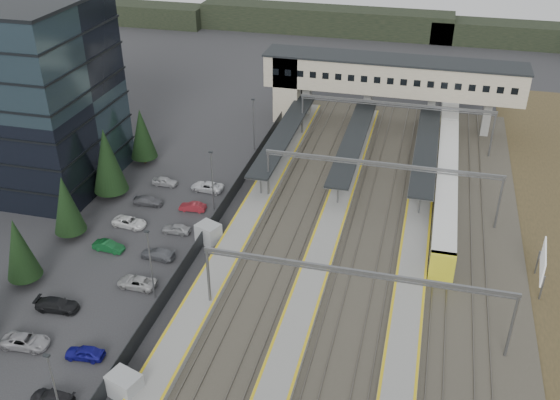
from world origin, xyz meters
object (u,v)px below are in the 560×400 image
(relay_cabin_near, at_px, (125,385))
(billboard, at_px, (543,263))
(footbridge, at_px, (374,78))
(relay_cabin_far, at_px, (208,233))
(train, at_px, (447,156))
(office_building, at_px, (8,93))

(relay_cabin_near, xyz_separation_m, billboard, (34.85, 24.01, 1.92))
(footbridge, height_order, billboard, footbridge)
(relay_cabin_near, relative_size, relay_cabin_far, 1.01)
(footbridge, bearing_deg, relay_cabin_near, -101.50)
(relay_cabin_near, distance_m, relay_cabin_far, 23.55)
(relay_cabin_near, relative_size, billboard, 0.57)
(relay_cabin_near, distance_m, billboard, 42.37)
(relay_cabin_near, distance_m, train, 55.21)
(office_building, xyz_separation_m, footbridge, (43.70, 30.00, -4.26))
(office_building, bearing_deg, footbridge, 34.47)
(relay_cabin_far, bearing_deg, billboard, 0.78)
(relay_cabin_far, height_order, billboard, billboard)
(relay_cabin_far, relative_size, footbridge, 0.08)
(footbridge, xyz_separation_m, train, (12.30, -13.24, -6.04))
(relay_cabin_near, height_order, train, train)
(office_building, xyz_separation_m, relay_cabin_near, (31.00, -32.46, -11.09))
(relay_cabin_near, bearing_deg, office_building, 133.68)
(office_building, relative_size, relay_cabin_near, 7.81)
(office_building, xyz_separation_m, relay_cabin_far, (29.83, -8.94, -11.05))
(train, height_order, billboard, billboard)
(relay_cabin_far, bearing_deg, office_building, 163.32)
(billboard, bearing_deg, office_building, 172.69)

